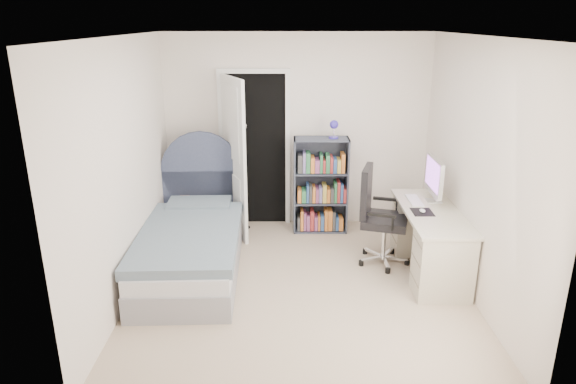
{
  "coord_description": "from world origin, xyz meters",
  "views": [
    {
      "loc": [
        -0.15,
        -4.76,
        2.65
      ],
      "look_at": [
        -0.13,
        0.17,
        0.98
      ],
      "focal_mm": 32.0,
      "sensor_mm": 36.0,
      "label": 1
    }
  ],
  "objects_px": {
    "nightstand": "(189,203)",
    "bookcase": "(321,189)",
    "floor_lamp": "(243,187)",
    "desk": "(429,238)",
    "bed": "(193,242)",
    "office_chair": "(377,211)"
  },
  "relations": [
    {
      "from": "floor_lamp",
      "to": "nightstand",
      "type": "bearing_deg",
      "value": -177.16
    },
    {
      "from": "nightstand",
      "to": "desk",
      "type": "relative_size",
      "value": 0.4
    },
    {
      "from": "desk",
      "to": "floor_lamp",
      "type": "bearing_deg",
      "value": 150.68
    },
    {
      "from": "bookcase",
      "to": "floor_lamp",
      "type": "bearing_deg",
      "value": 178.6
    },
    {
      "from": "bookcase",
      "to": "office_chair",
      "type": "distance_m",
      "value": 1.08
    },
    {
      "from": "bed",
      "to": "office_chair",
      "type": "relative_size",
      "value": 1.98
    },
    {
      "from": "desk",
      "to": "office_chair",
      "type": "relative_size",
      "value": 1.32
    },
    {
      "from": "bookcase",
      "to": "desk",
      "type": "height_order",
      "value": "bookcase"
    },
    {
      "from": "desk",
      "to": "office_chair",
      "type": "xyz_separation_m",
      "value": [
        -0.54,
        0.24,
        0.22
      ]
    },
    {
      "from": "floor_lamp",
      "to": "office_chair",
      "type": "height_order",
      "value": "floor_lamp"
    },
    {
      "from": "floor_lamp",
      "to": "bookcase",
      "type": "xyz_separation_m",
      "value": [
        1.01,
        -0.02,
        -0.02
      ]
    },
    {
      "from": "bed",
      "to": "bookcase",
      "type": "distance_m",
      "value": 1.84
    },
    {
      "from": "floor_lamp",
      "to": "desk",
      "type": "bearing_deg",
      "value": -29.32
    },
    {
      "from": "nightstand",
      "to": "office_chair",
      "type": "relative_size",
      "value": 0.53
    },
    {
      "from": "bed",
      "to": "nightstand",
      "type": "height_order",
      "value": "bed"
    },
    {
      "from": "nightstand",
      "to": "floor_lamp",
      "type": "distance_m",
      "value": 0.73
    },
    {
      "from": "office_chair",
      "to": "bookcase",
      "type": "bearing_deg",
      "value": 121.73
    },
    {
      "from": "bed",
      "to": "office_chair",
      "type": "bearing_deg",
      "value": 4.03
    },
    {
      "from": "bed",
      "to": "office_chair",
      "type": "height_order",
      "value": "bed"
    },
    {
      "from": "office_chair",
      "to": "desk",
      "type": "bearing_deg",
      "value": -24.4
    },
    {
      "from": "floor_lamp",
      "to": "office_chair",
      "type": "bearing_deg",
      "value": -30.89
    },
    {
      "from": "nightstand",
      "to": "bookcase",
      "type": "xyz_separation_m",
      "value": [
        1.71,
        0.01,
        0.18
      ]
    }
  ]
}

